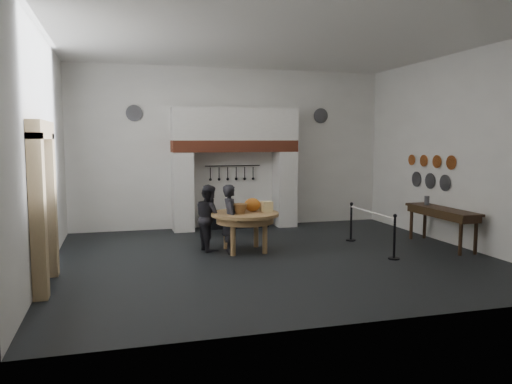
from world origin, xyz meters
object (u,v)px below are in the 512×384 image
object	(u,v)px
work_table	(245,214)
barrier_post_near	(394,238)
iron_range	(235,219)
visitor_near	(230,219)
barrier_post_far	(351,223)
visitor_far	(209,218)
side_table	(442,209)

from	to	relation	value
work_table	barrier_post_near	world-z (taller)	barrier_post_near
iron_range	visitor_near	xyz separation A→B (m)	(-0.82, -3.11, 0.51)
barrier_post_near	barrier_post_far	world-z (taller)	same
visitor_far	barrier_post_near	distance (m)	4.04
barrier_post_far	visitor_far	bearing A→B (deg)	-178.12
visitor_far	side_table	xyz separation A→B (m)	(5.32, -1.03, 0.12)
side_table	barrier_post_far	bearing A→B (deg)	146.77
visitor_near	visitor_far	bearing A→B (deg)	47.78
work_table	barrier_post_far	size ratio (longest dim) A/B	1.68
iron_range	barrier_post_far	bearing A→B (deg)	-47.76
barrier_post_near	side_table	bearing A→B (deg)	26.04
visitor_near	visitor_far	xyz separation A→B (m)	(-0.40, 0.40, -0.01)
iron_range	barrier_post_far	xyz separation A→B (m)	(2.35, -2.59, 0.20)
barrier_post_near	barrier_post_far	distance (m)	2.00
barrier_post_far	iron_range	bearing A→B (deg)	132.24
visitor_near	barrier_post_far	xyz separation A→B (m)	(3.17, 0.52, -0.31)
visitor_near	barrier_post_far	size ratio (longest dim) A/B	1.69
visitor_far	barrier_post_far	size ratio (longest dim) A/B	1.66
iron_range	work_table	xyz separation A→B (m)	(-0.46, -3.02, 0.59)
iron_range	side_table	world-z (taller)	side_table
side_table	barrier_post_near	distance (m)	1.99
visitor_near	barrier_post_far	distance (m)	3.22
iron_range	visitor_near	distance (m)	3.25
work_table	visitor_near	size ratio (longest dim) A/B	1.00
work_table	visitor_near	xyz separation A→B (m)	(-0.35, -0.09, -0.08)
barrier_post_near	work_table	bearing A→B (deg)	150.79
work_table	visitor_far	distance (m)	0.82
visitor_far	side_table	size ratio (longest dim) A/B	0.68
visitor_near	side_table	bearing A→B (deg)	-94.51
visitor_near	work_table	bearing A→B (deg)	-72.73
visitor_far	barrier_post_far	world-z (taller)	visitor_far
visitor_near	visitor_far	distance (m)	0.57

